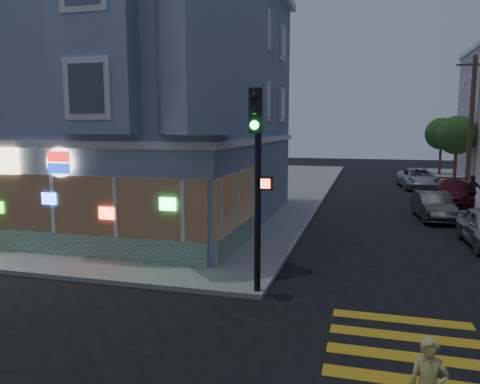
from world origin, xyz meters
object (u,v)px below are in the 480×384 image
at_px(utility_pole, 471,124).
at_px(parked_car_c, 454,192).
at_px(street_tree_near, 457,135).
at_px(pedestrian_b, 472,191).
at_px(parked_car_b, 433,206).
at_px(traffic_signal, 258,156).
at_px(parked_car_d, 419,178).
at_px(street_tree_far, 442,134).

distance_m(utility_pole, parked_car_c, 5.77).
distance_m(street_tree_near, pedestrian_b, 11.70).
relative_size(parked_car_b, traffic_signal, 0.76).
bearing_deg(pedestrian_b, traffic_signal, 42.41).
height_order(street_tree_near, parked_car_d, street_tree_near).
relative_size(utility_pole, pedestrian_b, 5.11).
xyz_separation_m(parked_car_b, traffic_signal, (-6.00, -12.82, 3.14)).
bearing_deg(parked_car_d, pedestrian_b, -82.80).
xyz_separation_m(utility_pole, parked_car_c, (-1.42, -3.82, -4.08)).
distance_m(street_tree_far, pedestrian_b, 19.53).
xyz_separation_m(utility_pole, traffic_signal, (-9.18, -21.84, -0.97)).
xyz_separation_m(street_tree_near, parked_car_d, (-2.89, -2.61, -3.18)).
bearing_deg(parked_car_d, parked_car_b, -97.96).
bearing_deg(street_tree_near, street_tree_far, 90.00).
xyz_separation_m(pedestrian_b, traffic_signal, (-8.48, -16.54, 2.79)).
height_order(parked_car_b, traffic_signal, traffic_signal).
relative_size(parked_car_d, traffic_signal, 1.00).
relative_size(pedestrian_b, parked_car_c, 0.35).
height_order(pedestrian_b, parked_car_c, pedestrian_b).
distance_m(parked_car_c, parked_car_d, 7.32).
relative_size(utility_pole, street_tree_near, 1.70).
distance_m(pedestrian_b, parked_car_b, 4.49).
height_order(street_tree_far, parked_car_b, street_tree_far).
height_order(utility_pole, traffic_signal, utility_pole).
height_order(street_tree_far, pedestrian_b, street_tree_far).
height_order(parked_car_c, parked_car_d, parked_car_d).
relative_size(utility_pole, street_tree_far, 1.70).
bearing_deg(street_tree_near, parked_car_c, -99.36).
relative_size(street_tree_far, parked_car_c, 1.07).
distance_m(utility_pole, parked_car_d, 5.92).
distance_m(street_tree_far, traffic_signal, 37.04).
distance_m(utility_pole, parked_car_b, 10.41).
xyz_separation_m(parked_car_c, parked_car_d, (-1.27, 7.21, 0.04)).
xyz_separation_m(parked_car_c, traffic_signal, (-7.76, -18.02, 3.11)).
bearing_deg(utility_pole, parked_car_d, 128.43).
height_order(utility_pole, parked_car_b, utility_pole).
bearing_deg(street_tree_near, parked_car_d, -137.85).
distance_m(street_tree_far, parked_car_d, 11.45).
relative_size(pedestrian_b, parked_car_d, 0.32).
bearing_deg(parked_car_b, street_tree_near, 71.59).
bearing_deg(parked_car_d, traffic_signal, -110.12).
distance_m(street_tree_near, parked_car_d, 5.03).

